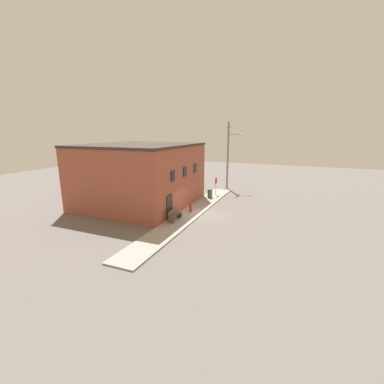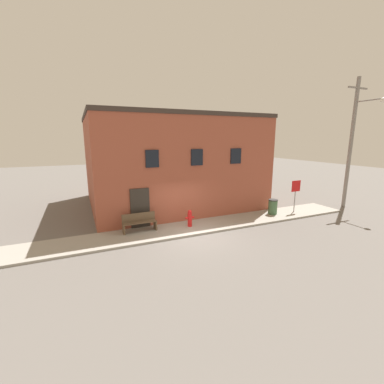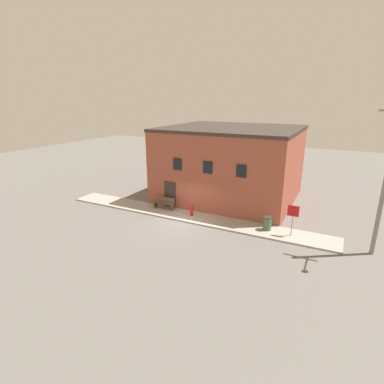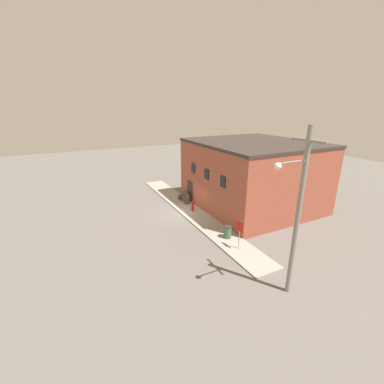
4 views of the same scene
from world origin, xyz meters
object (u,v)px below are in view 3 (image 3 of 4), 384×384
Objects in this scene: stop_sign at (293,215)px; bench at (164,203)px; fire_hydrant at (191,210)px; trash_bin at (267,223)px.

stop_sign reaches higher than bench.
stop_sign is at bearing -3.17° from bench.
fire_hydrant is 0.54× the size of bench.
stop_sign is 2.21× the size of trash_bin.
bench and trash_bin have the same top height.
fire_hydrant is 0.99× the size of trash_bin.
stop_sign reaches higher than trash_bin.
stop_sign is 1.21× the size of bench.
trash_bin is (8.24, -0.35, -0.00)m from bench.
fire_hydrant is 7.29m from stop_sign.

